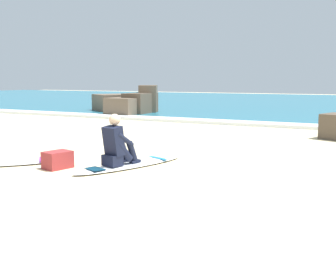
# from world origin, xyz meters

# --- Properties ---
(ground_plane) EXTENTS (80.00, 80.00, 0.00)m
(ground_plane) POSITION_xyz_m (0.00, 0.00, 0.00)
(ground_plane) COLOR beige
(sea) EXTENTS (80.00, 28.00, 0.10)m
(sea) POSITION_xyz_m (0.00, 21.98, 0.05)
(sea) COLOR teal
(sea) RESTS_ON ground
(breaking_foam) EXTENTS (80.00, 0.90, 0.11)m
(breaking_foam) POSITION_xyz_m (0.00, 8.28, 0.06)
(breaking_foam) COLOR white
(breaking_foam) RESTS_ON ground
(surfboard_main) EXTENTS (1.36, 2.49, 0.08)m
(surfboard_main) POSITION_xyz_m (-0.38, 0.42, 0.04)
(surfboard_main) COLOR silver
(surfboard_main) RESTS_ON ground
(surfer_seated) EXTENTS (0.49, 0.76, 0.95)m
(surfer_seated) POSITION_xyz_m (-0.50, 0.15, 0.44)
(surfer_seated) COLOR black
(surfer_seated) RESTS_ON surfboard_main
(surfboard_spare_near) EXTENTS (1.87, 1.83, 0.08)m
(surfboard_spare_near) POSITION_xyz_m (-2.56, -0.48, 0.04)
(surfboard_spare_near) COLOR silver
(surfboard_spare_near) RESTS_ON ground
(rock_outcrop_distant) EXTENTS (3.73, 3.45, 1.34)m
(rock_outcrop_distant) POSITION_xyz_m (-6.59, 10.31, 0.50)
(rock_outcrop_distant) COLOR brown
(rock_outcrop_distant) RESTS_ON ground
(beach_bag) EXTENTS (0.47, 0.55, 0.32)m
(beach_bag) POSITION_xyz_m (-1.50, -0.33, 0.16)
(beach_bag) COLOR maroon
(beach_bag) RESTS_ON ground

